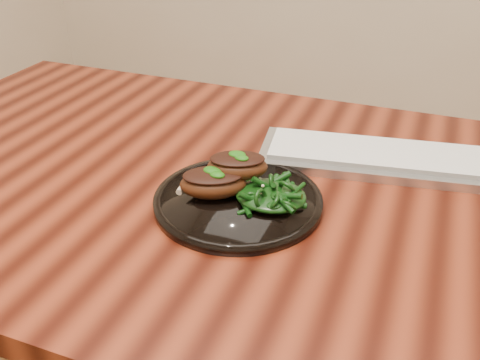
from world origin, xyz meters
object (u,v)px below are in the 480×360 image
Objects in this scene: lamb_chop_front at (213,182)px; greens_heap at (271,191)px; desk at (290,235)px; plate at (238,200)px; keyboard at (401,159)px.

lamb_chop_front is 0.09m from greens_heap.
desk is at bearing 74.93° from greens_heap.
desk is 0.13m from greens_heap.
plate is at bearing -174.81° from greens_heap.
plate is 0.05m from lamb_chop_front.
plate is at bearing -134.44° from keyboard.
plate reaches higher than desk.
keyboard is at bearing 45.56° from plate.
plate is (-0.07, -0.07, 0.09)m from desk.
desk is 0.23m from keyboard.
plate is 0.30m from keyboard.
plate is 0.06m from greens_heap.
greens_heap reaches higher than keyboard.
lamb_chop_front is 0.24× the size of keyboard.
desk is 0.17m from lamb_chop_front.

